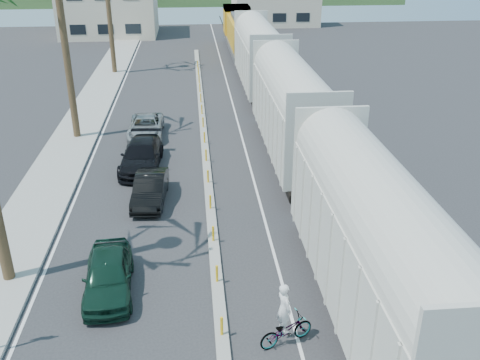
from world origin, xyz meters
The scene contains 10 objects.
sidewalk centered at (-8.50, 25.00, 0.07)m, with size 3.00×90.00×0.15m, color gray.
rails centered at (5.00, 28.00, 0.03)m, with size 1.56×100.00×0.06m.
median centered at (0.00, 19.96, 0.09)m, with size 0.45×60.00×0.85m.
lane_markings centered at (-2.15, 25.00, 0.00)m, with size 9.42×90.00×0.01m.
freight_train centered at (5.00, 22.91, 2.91)m, with size 3.00×60.94×5.85m.
car_lead centered at (-4.04, 4.95, 0.74)m, with size 2.05×4.46×1.48m, color black.
car_second centered at (-2.94, 12.31, 0.69)m, with size 1.75×4.30×1.39m, color black.
car_third centered at (-3.68, 16.63, 0.77)m, with size 2.45×5.40×1.53m, color black.
car_rear centered at (-3.79, 21.95, 0.66)m, with size 2.24×4.80×1.33m, color #A0A3A4.
cyclist centered at (2.05, 1.59, 0.72)m, with size 1.99×2.39×2.31m.
Camera 1 is at (-0.68, -11.94, 12.24)m, focal length 40.00 mm.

